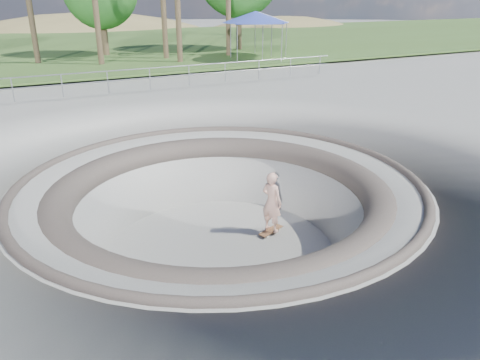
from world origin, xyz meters
The scene contains 9 objects.
ground centered at (0.00, 0.00, 0.00)m, with size 180.00×180.00×0.00m, color gray.
skate_bowl centered at (0.00, 0.00, -1.83)m, with size 14.00×14.00×4.10m.
grass_strip centered at (0.00, 34.00, 0.22)m, with size 180.00×36.00×0.12m.
distant_hills centered at (3.78, 57.17, -7.02)m, with size 103.20×45.00×28.60m.
safety_railing centered at (0.00, 12.00, 0.69)m, with size 25.00×0.06×1.03m.
skateboard centered at (1.63, 0.10, -1.83)m, with size 0.89×0.55×0.09m.
skater centered at (1.63, 0.10, -0.93)m, with size 0.64×0.42×1.75m, color tan.
canopy_white centered at (12.61, 20.13, 2.93)m, with size 5.51×5.51×3.02m.
canopy_blue centered at (11.43, 18.52, 3.03)m, with size 5.92×5.92×3.14m.
Camera 1 is at (-4.63, -9.97, 4.42)m, focal length 35.00 mm.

